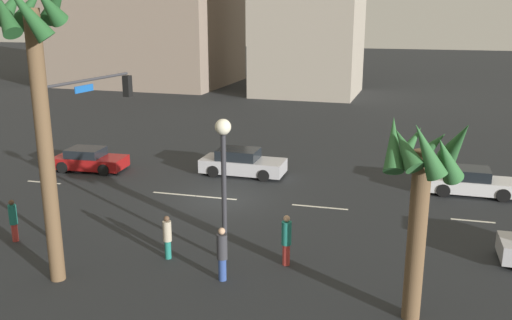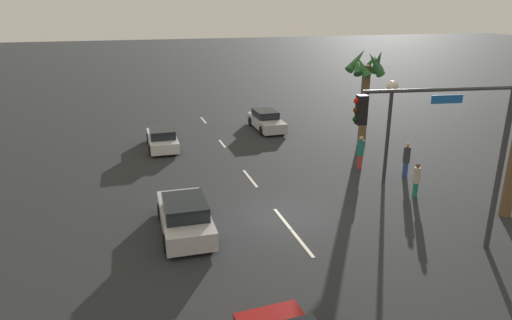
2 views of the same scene
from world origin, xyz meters
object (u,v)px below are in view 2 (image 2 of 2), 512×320
pedestrian_0 (360,151)px  pedestrian_2 (406,159)px  pedestrian_1 (416,179)px  car_2 (185,216)px  palm_tree_3 (367,77)px  streetlamp (390,111)px  car_3 (266,121)px  car_1 (162,139)px  traffic_signal (455,140)px

pedestrian_0 → pedestrian_2: size_ratio=0.99×
pedestrian_1 → pedestrian_0: bearing=-172.0°
car_2 → palm_tree_3: palm_tree_3 is taller
streetlamp → pedestrian_0: bearing=-175.7°
car_3 → streetlamp: (11.87, 2.49, 3.09)m
car_3 → pedestrian_0: 9.93m
car_3 → streetlamp: size_ratio=0.87×
car_2 → pedestrian_0: bearing=114.4°
car_2 → streetlamp: (-2.46, 10.50, 3.06)m
pedestrian_1 → car_3: bearing=-168.2°
car_1 → streetlamp: bearing=47.7°
car_3 → traffic_signal: traffic_signal is taller
car_3 → pedestrian_0: bearing=13.5°
car_2 → pedestrian_2: size_ratio=2.45×
traffic_signal → pedestrian_0: size_ratio=3.35×
car_3 → pedestrian_1: bearing=11.8°
car_1 → car_3: 8.14m
streetlamp → pedestrian_2: 3.15m
car_2 → car_3: (-14.32, 8.01, -0.03)m
car_2 → traffic_signal: size_ratio=0.73×
traffic_signal → pedestrian_2: bearing=155.1°
streetlamp → palm_tree_3: bearing=160.1°
pedestrian_0 → streetlamp: bearing=4.3°
pedestrian_0 → pedestrian_1: (4.26, 0.60, -0.12)m
traffic_signal → palm_tree_3: (-13.21, 4.14, 0.08)m
palm_tree_3 → pedestrian_0: bearing=-30.5°
traffic_signal → pedestrian_2: size_ratio=3.33×
streetlamp → palm_tree_3: size_ratio=0.85×
car_1 → palm_tree_3: bearing=77.5°
traffic_signal → palm_tree_3: traffic_signal is taller
car_2 → palm_tree_3: 16.10m
car_2 → pedestrian_0: 11.34m
car_3 → palm_tree_3: bearing=42.1°
car_1 → pedestrian_1: size_ratio=2.66×
car_1 → pedestrian_0: 12.30m
pedestrian_1 → palm_tree_3: (-8.55, 1.93, 3.48)m
traffic_signal → pedestrian_1: (-4.67, 2.21, -3.41)m
car_1 → pedestrian_2: size_ratio=2.33×
car_2 → traffic_signal: traffic_signal is taller
pedestrian_0 → car_2: bearing=-65.6°
streetlamp → car_3: bearing=-168.2°
car_1 → palm_tree_3: palm_tree_3 is taller
car_3 → pedestrian_0: size_ratio=2.43×
car_1 → car_2: 11.76m
pedestrian_1 → palm_tree_3: bearing=167.3°
traffic_signal → streetlamp: (-6.70, 1.78, -0.56)m
car_1 → pedestrian_1: (11.34, 10.64, 0.26)m
car_1 → palm_tree_3: (2.80, 12.57, 3.75)m
pedestrian_2 → palm_tree_3: bearing=172.2°
pedestrian_0 → car_1: bearing=-125.2°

